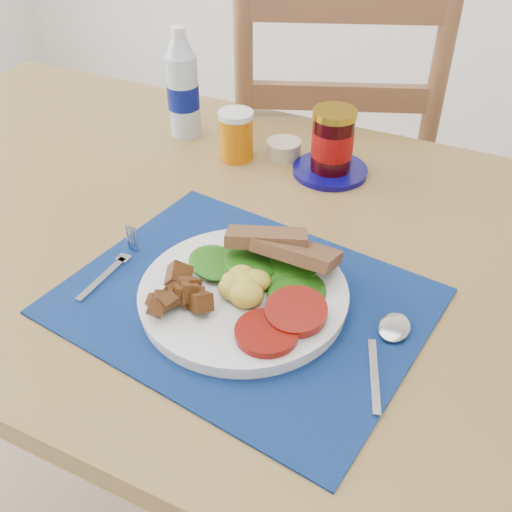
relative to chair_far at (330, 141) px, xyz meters
The scene contains 10 objects.
table 0.61m from the chair_far, 99.84° to the right, with size 1.40×0.90×0.75m.
chair_far is the anchor object (origin of this frame).
placemat 0.77m from the chair_far, 79.64° to the right, with size 0.48×0.38×0.00m, color black.
breakfast_plate 0.78m from the chair_far, 80.10° to the right, with size 0.29×0.29×0.07m.
fork 0.78m from the chair_far, 95.06° to the right, with size 0.02×0.15×0.00m.
spoon 0.83m from the chair_far, 65.29° to the right, with size 0.05×0.17×0.01m.
water_bottle 0.45m from the chair_far, 121.75° to the right, with size 0.06×0.06×0.22m.
juice_glass 0.42m from the chair_far, 99.49° to the right, with size 0.06×0.06×0.09m, color #B86004.
ramekin 0.37m from the chair_far, 87.02° to the right, with size 0.07×0.07×0.03m, color tan.
jam_on_saucer 0.42m from the chair_far, 71.38° to the right, with size 0.14×0.14×0.13m.
Camera 1 is at (0.53, -0.50, 1.32)m, focal length 42.00 mm.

